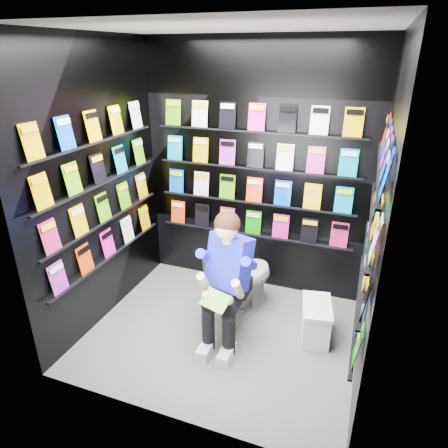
% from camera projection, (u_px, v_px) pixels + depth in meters
% --- Properties ---
extents(floor, '(2.40, 2.40, 0.00)m').
position_uv_depth(floor, '(222.00, 334.00, 3.76)').
color(floor, slate).
rests_on(floor, ground).
extents(ceiling, '(2.40, 2.40, 0.00)m').
position_uv_depth(ceiling, '(221.00, 26.00, 2.72)').
color(ceiling, white).
rests_on(ceiling, floor).
extents(wall_back, '(2.40, 0.04, 2.60)m').
position_uv_depth(wall_back, '(256.00, 172.00, 4.10)').
color(wall_back, black).
rests_on(wall_back, floor).
extents(wall_front, '(2.40, 0.04, 2.60)m').
position_uv_depth(wall_front, '(162.00, 260.00, 2.38)').
color(wall_front, black).
rests_on(wall_front, floor).
extents(wall_left, '(0.04, 2.00, 2.60)m').
position_uv_depth(wall_left, '(98.00, 188.00, 3.62)').
color(wall_left, black).
rests_on(wall_left, floor).
extents(wall_right, '(0.04, 2.00, 2.60)m').
position_uv_depth(wall_right, '(378.00, 225.00, 2.86)').
color(wall_right, black).
rests_on(wall_right, floor).
extents(comics_back, '(2.10, 0.06, 1.37)m').
position_uv_depth(comics_back, '(255.00, 173.00, 4.07)').
color(comics_back, red).
rests_on(comics_back, wall_back).
extents(comics_left, '(0.06, 1.70, 1.37)m').
position_uv_depth(comics_left, '(101.00, 188.00, 3.61)').
color(comics_left, red).
rests_on(comics_left, wall_left).
extents(comics_right, '(0.06, 1.70, 1.37)m').
position_uv_depth(comics_right, '(374.00, 224.00, 2.86)').
color(comics_right, red).
rests_on(comics_right, wall_right).
extents(toilet, '(0.63, 0.84, 0.73)m').
position_uv_depth(toilet, '(242.00, 279.00, 3.96)').
color(toilet, white).
rests_on(toilet, floor).
extents(longbox, '(0.31, 0.46, 0.32)m').
position_uv_depth(longbox, '(315.00, 322.00, 3.66)').
color(longbox, white).
rests_on(longbox, floor).
extents(longbox_lid, '(0.33, 0.49, 0.03)m').
position_uv_depth(longbox_lid, '(317.00, 306.00, 3.59)').
color(longbox_lid, white).
rests_on(longbox_lid, longbox).
extents(reader, '(0.69, 0.84, 1.33)m').
position_uv_depth(reader, '(230.00, 262.00, 3.48)').
color(reader, '#0606C4').
rests_on(reader, toilet).
extents(held_comic, '(0.28, 0.21, 0.10)m').
position_uv_depth(held_comic, '(215.00, 300.00, 3.25)').
color(held_comic, green).
rests_on(held_comic, reader).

